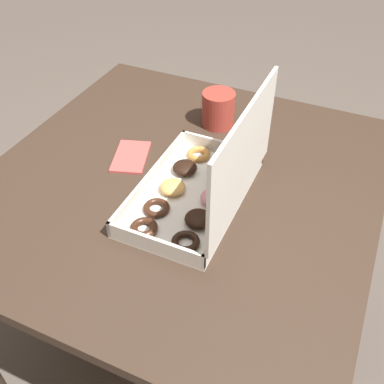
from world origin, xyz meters
name	(u,v)px	position (x,y,z in m)	size (l,w,h in m)	color
ground_plane	(184,333)	(0.00, 0.00, 0.00)	(8.00, 8.00, 0.00)	#564C44
dining_table	(182,207)	(0.00, 0.00, 0.63)	(0.99, 0.97, 0.73)	#38281E
donut_box	(207,183)	(0.05, 0.09, 0.78)	(0.39, 0.24, 0.28)	silver
coffee_mug	(218,108)	(-0.27, -0.01, 0.78)	(0.09, 0.09, 0.10)	#A3382D
paper_napkin	(131,156)	(-0.02, -0.16, 0.73)	(0.16, 0.12, 0.01)	#CC4C47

